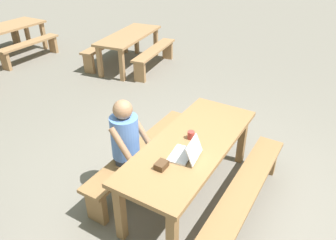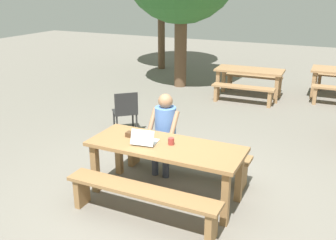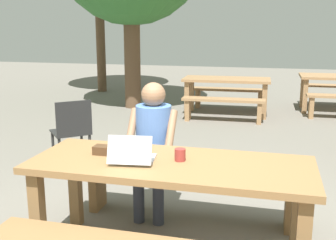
{
  "view_description": "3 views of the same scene",
  "coord_description": "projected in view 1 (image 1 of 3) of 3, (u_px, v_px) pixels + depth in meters",
  "views": [
    {
      "loc": [
        -2.66,
        -1.29,
        2.8
      ],
      "look_at": [
        -0.08,
        0.25,
        1.01
      ],
      "focal_mm": 34.65,
      "sensor_mm": 36.0,
      "label": 1
    },
    {
      "loc": [
        1.99,
        -4.13,
        2.73
      ],
      "look_at": [
        -0.08,
        0.25,
        1.01
      ],
      "focal_mm": 40.84,
      "sensor_mm": 36.0,
      "label": 2
    },
    {
      "loc": [
        0.7,
        -2.8,
        1.72
      ],
      "look_at": [
        -0.08,
        0.25,
        1.01
      ],
      "focal_mm": 44.6,
      "sensor_mm": 36.0,
      "label": 3
    }
  ],
  "objects": [
    {
      "name": "laptop",
      "position": [
        186.0,
        153.0,
        3.32
      ],
      "size": [
        0.35,
        0.33,
        0.21
      ],
      "rotation": [
        0.0,
        0.0,
        3.28
      ],
      "color": "silver",
      "rests_on": "picnic_table_front"
    },
    {
      "name": "bench_far",
      "position": [
        143.0,
        153.0,
        4.08
      ],
      "size": [
        1.97,
        0.3,
        0.45
      ],
      "color": "olive",
      "rests_on": "ground"
    },
    {
      "name": "ground_plane",
      "position": [
        189.0,
        193.0,
        3.97
      ],
      "size": [
        30.0,
        30.0,
        0.0
      ],
      "primitive_type": "plane",
      "color": "slate"
    },
    {
      "name": "small_pouch",
      "position": [
        161.0,
        165.0,
        3.18
      ],
      "size": [
        0.13,
        0.1,
        0.07
      ],
      "color": "#4C331E",
      "rests_on": "picnic_table_front"
    },
    {
      "name": "bench_distant_north",
      "position": [
        107.0,
        47.0,
        7.66
      ],
      "size": [
        1.73,
        0.55,
        0.47
      ],
      "rotation": [
        0.0,
        0.0,
        0.15
      ],
      "color": "#9E754C",
      "rests_on": "ground"
    },
    {
      "name": "person_seated",
      "position": [
        128.0,
        141.0,
        3.63
      ],
      "size": [
        0.43,
        0.42,
        1.24
      ],
      "color": "#333847",
      "rests_on": "ground"
    },
    {
      "name": "bench_rear_south",
      "position": [
        30.0,
        47.0,
        7.74
      ],
      "size": [
        1.6,
        0.33,
        0.46
      ],
      "rotation": [
        0.0,
        0.0,
        0.02
      ],
      "color": "#9E754C",
      "rests_on": "ground"
    },
    {
      "name": "bench_near",
      "position": [
        245.0,
        192.0,
        3.49
      ],
      "size": [
        1.97,
        0.3,
        0.45
      ],
      "color": "olive",
      "rests_on": "ground"
    },
    {
      "name": "bench_distant_south",
      "position": [
        155.0,
        54.0,
        7.25
      ],
      "size": [
        1.73,
        0.55,
        0.47
      ],
      "rotation": [
        0.0,
        0.0,
        0.15
      ],
      "color": "#9E754C",
      "rests_on": "ground"
    },
    {
      "name": "picnic_table_front",
      "position": [
        191.0,
        150.0,
        3.63
      ],
      "size": [
        2.05,
        0.8,
        0.76
      ],
      "color": "olive",
      "rests_on": "ground"
    },
    {
      "name": "picnic_table_distant",
      "position": [
        129.0,
        39.0,
        7.32
      ],
      "size": [
        1.98,
        1.01,
        0.73
      ],
      "rotation": [
        0.0,
        0.0,
        0.15
      ],
      "color": "#9E754C",
      "rests_on": "ground"
    },
    {
      "name": "coffee_mug",
      "position": [
        191.0,
        135.0,
        3.62
      ],
      "size": [
        0.08,
        0.08,
        0.09
      ],
      "color": "#99332D",
      "rests_on": "picnic_table_front"
    },
    {
      "name": "picnic_table_rear",
      "position": [
        7.0,
        31.0,
        7.9
      ],
      "size": [
        1.79,
        0.87,
        0.74
      ],
      "rotation": [
        0.0,
        0.0,
        0.02
      ],
      "color": "#9E754C",
      "rests_on": "ground"
    }
  ]
}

